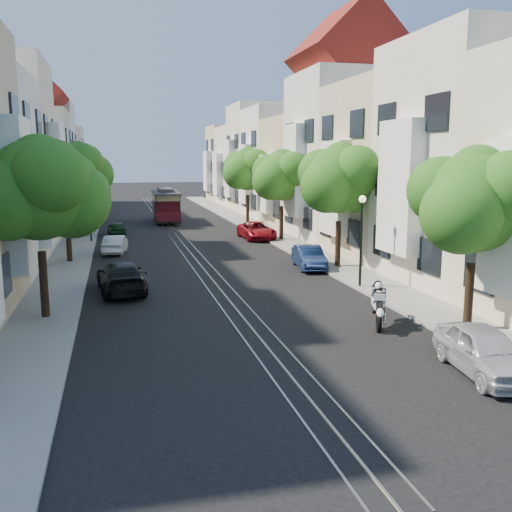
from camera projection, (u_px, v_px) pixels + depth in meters
ground at (172, 230)px, 47.82m from camera, size 200.00×200.00×0.00m
sidewalk_east at (256, 227)px, 49.51m from camera, size 2.50×80.00×0.12m
sidewalk_west at (82, 232)px, 46.10m from camera, size 2.50×80.00×0.12m
rail_left at (166, 230)px, 47.69m from camera, size 0.06×80.00×0.02m
rail_slot at (172, 230)px, 47.82m from camera, size 0.06×80.00×0.02m
rail_right at (179, 230)px, 47.95m from camera, size 0.06×80.00×0.02m
lane_line at (172, 230)px, 47.82m from camera, size 0.08×80.00×0.01m
townhouses_east at (308, 167)px, 49.65m from camera, size 7.75×72.00×12.00m
townhouses_west at (17, 170)px, 44.09m from camera, size 7.75×72.00×11.76m
tree_e_a at (477, 205)px, 19.09m from camera, size 4.72×3.87×6.27m
tree_e_b at (341, 181)px, 30.52m from camera, size 4.93×4.08×6.68m
tree_e_c at (283, 177)px, 41.07m from camera, size 4.84×3.99×6.52m
tree_e_d at (248, 170)px, 51.55m from camera, size 5.01×4.16×6.85m
tree_w_a at (40, 192)px, 20.43m from camera, size 4.93×4.08×6.68m
tree_w_b at (67, 186)px, 31.97m from camera, size 4.72×3.87×6.27m
tree_w_c at (78, 170)px, 42.39m from camera, size 5.13×4.28×7.09m
tree_w_d at (85, 173)px, 53.00m from camera, size 4.84×3.99×6.52m
lamp_east at (362, 227)px, 25.85m from camera, size 0.32×0.32×4.16m
lamp_west at (90, 203)px, 40.11m from camera, size 0.32×0.32×4.16m
sportbike_rider at (378, 302)px, 20.19m from camera, size 1.15×2.03×1.59m
cable_car at (166, 204)px, 53.65m from camera, size 2.51×7.59×2.90m
parked_car_e_near at (484, 351)px, 15.74m from camera, size 2.07×4.11×1.34m
parked_car_e_mid at (309, 257)px, 31.00m from camera, size 1.75×3.88×1.24m
parked_car_e_far at (257, 230)px, 42.36m from camera, size 2.24×4.68×1.29m
parked_car_w_near at (121, 277)px, 25.47m from camera, size 2.36×4.88×1.37m
parked_car_w_mid at (115, 244)px, 35.99m from camera, size 1.68×3.64×1.15m
parked_car_w_far at (117, 228)px, 44.64m from camera, size 1.54×3.27×1.08m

